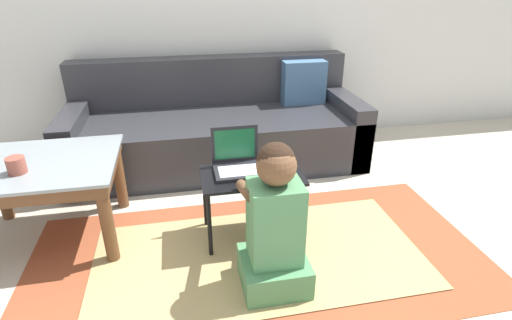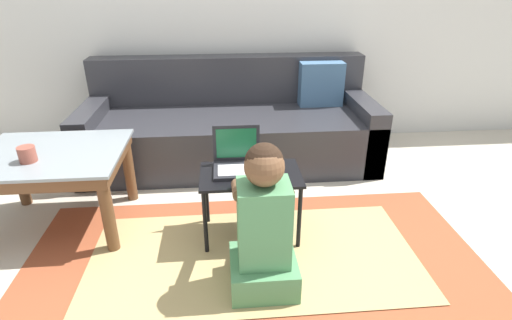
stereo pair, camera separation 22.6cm
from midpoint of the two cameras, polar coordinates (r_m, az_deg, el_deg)
name	(u,v)px [view 1 (the left image)]	position (r m, az deg, el deg)	size (l,w,h in m)	color
ground_plane	(268,246)	(2.37, -1.07, -12.22)	(16.00, 16.00, 0.00)	beige
area_rug	(259,257)	(2.28, -2.45, -13.73)	(2.50, 1.23, 0.01)	#9E4C2D
couch	(218,129)	(3.29, -7.41, 4.44)	(2.29, 0.88, 0.80)	#2D2D33
coffee_table	(42,175)	(2.57, -30.57, -1.93)	(0.83, 0.68, 0.50)	gray
laptop_desk	(252,182)	(2.26, -3.50, -3.29)	(0.57, 0.35, 0.41)	black
laptop	(237,164)	(2.27, -5.54, -0.65)	(0.27, 0.23, 0.24)	#232328
computer_mouse	(271,168)	(2.26, -0.67, -1.28)	(0.07, 0.11, 0.04)	black
person_seated	(275,226)	(1.91, -0.74, -9.56)	(0.33, 0.45, 0.78)	#518E5B
cup_on_table	(16,165)	(2.45, -33.39, -0.71)	(0.09, 0.09, 0.09)	#994C3D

